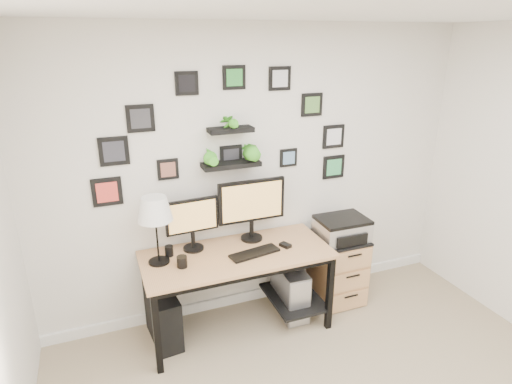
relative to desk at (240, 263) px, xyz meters
name	(u,v)px	position (x,y,z in m)	size (l,w,h in m)	color
room	(260,293)	(0.32, 0.32, -0.58)	(4.00, 4.00, 4.00)	tan
desk	(240,263)	(0.00, 0.00, 0.00)	(1.60, 0.70, 0.75)	tan
monitor_left	(192,221)	(-0.36, 0.16, 0.39)	(0.45, 0.19, 0.46)	black
monitor_right	(252,205)	(0.17, 0.16, 0.46)	(0.61, 0.20, 0.56)	black
keyboard	(255,253)	(0.10, -0.11, 0.13)	(0.43, 0.14, 0.02)	black
mouse	(285,245)	(0.39, -0.08, 0.14)	(0.06, 0.10, 0.03)	black
table_lamp	(155,211)	(-0.68, 0.04, 0.58)	(0.28, 0.28, 0.57)	black
mug	(182,262)	(-0.52, -0.10, 0.17)	(0.08, 0.08, 0.09)	black
pen_cup	(169,251)	(-0.58, 0.13, 0.17)	(0.07, 0.07, 0.09)	black
pc_tower_black	(164,317)	(-0.68, 0.02, -0.40)	(0.20, 0.46, 0.46)	black
pc_tower_grey	(290,290)	(0.49, 0.00, -0.39)	(0.23, 0.49, 0.48)	gray
file_cabinet	(337,267)	(1.04, 0.06, -0.29)	(0.43, 0.53, 0.67)	tan
printer	(342,229)	(1.03, 0.02, 0.15)	(0.47, 0.38, 0.21)	silver
wall_decor	(231,140)	(0.03, 0.27, 1.03)	(2.31, 0.18, 1.08)	black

